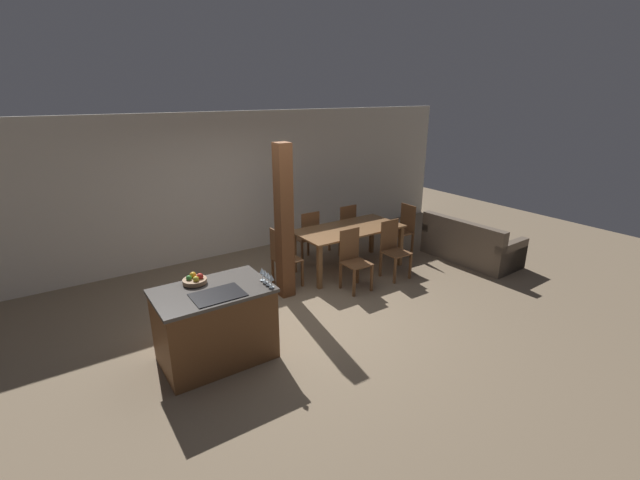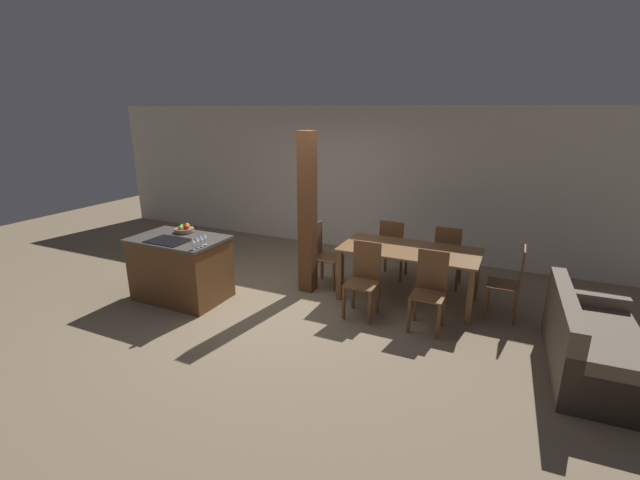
# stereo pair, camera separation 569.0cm
# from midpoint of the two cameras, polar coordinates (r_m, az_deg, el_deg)

# --- Properties ---
(ground_plane) EXTENTS (16.00, 16.00, 0.00)m
(ground_plane) POSITION_cam_midpoint_polar(r_m,az_deg,el_deg) (5.56, -30.70, -14.51)
(ground_plane) COLOR #847056
(wall_back) EXTENTS (11.20, 0.08, 2.70)m
(wall_back) POSITION_cam_midpoint_polar(r_m,az_deg,el_deg) (7.77, -34.08, 4.86)
(wall_back) COLOR silver
(wall_back) RESTS_ON ground_plane
(kitchen_island) EXTENTS (1.30, 0.85, 0.92)m
(kitchen_island) POSITION_cam_midpoint_polar(r_m,az_deg,el_deg) (5.15, -46.17, -14.85)
(kitchen_island) COLOR brown
(kitchen_island) RESTS_ON ground_plane
(fruit_bowl) EXTENTS (0.28, 0.28, 0.11)m
(fruit_bowl) POSITION_cam_midpoint_polar(r_m,az_deg,el_deg) (5.19, -48.14, -8.81)
(fruit_bowl) COLOR #99704C
(fruit_bowl) RESTS_ON kitchen_island
(wine_glass_near) EXTENTS (0.06, 0.06, 0.16)m
(wine_glass_near) POSITION_cam_midpoint_polar(r_m,az_deg,el_deg) (4.46, -41.58, -9.82)
(wine_glass_near) COLOR silver
(wine_glass_near) RESTS_ON kitchen_island
(wine_glass_middle) EXTENTS (0.06, 0.06, 0.16)m
(wine_glass_middle) POSITION_cam_midpoint_polar(r_m,az_deg,el_deg) (4.53, -41.48, -9.40)
(wine_glass_middle) COLOR silver
(wine_glass_middle) RESTS_ON kitchen_island
(wine_glass_far) EXTENTS (0.06, 0.06, 0.16)m
(wine_glass_far) POSITION_cam_midpoint_polar(r_m,az_deg,el_deg) (4.59, -41.38, -8.99)
(wine_glass_far) COLOR silver
(wine_glass_far) RESTS_ON kitchen_island
(wine_glass_end) EXTENTS (0.06, 0.06, 0.16)m
(wine_glass_end) POSITION_cam_midpoint_polar(r_m,az_deg,el_deg) (4.66, -41.29, -8.60)
(wine_glass_end) COLOR silver
(wine_glass_end) RESTS_ON kitchen_island
(dining_table) EXTENTS (1.91, 0.93, 0.77)m
(dining_table) POSITION_cam_midpoint_polar(r_m,az_deg,el_deg) (6.26, -17.26, -1.93)
(dining_table) COLOR brown
(dining_table) RESTS_ON ground_plane
(dining_chair_near_left) EXTENTS (0.40, 0.40, 0.98)m
(dining_chair_near_left) POSITION_cam_midpoint_polar(r_m,az_deg,el_deg) (5.61, -19.15, -6.46)
(dining_chair_near_left) COLOR brown
(dining_chair_near_left) RESTS_ON ground_plane
(dining_chair_near_right) EXTENTS (0.40, 0.40, 0.98)m
(dining_chair_near_right) POSITION_cam_midpoint_polar(r_m,az_deg,el_deg) (5.85, -11.05, -4.64)
(dining_chair_near_right) COLOR brown
(dining_chair_near_right) RESTS_ON ground_plane
(dining_chair_far_left) EXTENTS (0.40, 0.40, 0.98)m
(dining_chair_far_left) POSITION_cam_midpoint_polar(r_m,az_deg,el_deg) (6.86, -22.27, -2.14)
(dining_chair_far_left) COLOR brown
(dining_chair_far_left) RESTS_ON ground_plane
(dining_chair_far_right) EXTENTS (0.40, 0.40, 0.98)m
(dining_chair_far_right) POSITION_cam_midpoint_polar(r_m,az_deg,el_deg) (7.05, -15.50, -0.79)
(dining_chair_far_right) COLOR brown
(dining_chair_far_right) RESTS_ON ground_plane
(dining_chair_head_end) EXTENTS (0.40, 0.40, 0.98)m
(dining_chair_head_end) POSITION_cam_midpoint_polar(r_m,az_deg,el_deg) (6.13, -29.08, -5.71)
(dining_chair_head_end) COLOR brown
(dining_chair_head_end) RESTS_ON ground_plane
(dining_chair_foot_end) EXTENTS (0.40, 0.40, 0.98)m
(dining_chair_foot_end) POSITION_cam_midpoint_polar(r_m,az_deg,el_deg) (6.78, -6.36, -1.00)
(dining_chair_foot_end) COLOR brown
(dining_chair_foot_end) RESTS_ON ground_plane
(couch) EXTENTS (0.92, 1.75, 0.82)m
(couch) POSITION_cam_midpoint_polar(r_m,az_deg,el_deg) (6.54, 4.14, -3.88)
(couch) COLOR brown
(couch) RESTS_ON ground_plane
(timber_post) EXTENTS (0.22, 0.22, 2.36)m
(timber_post) POSITION_cam_midpoint_polar(r_m,az_deg,el_deg) (5.62, -31.03, -0.79)
(timber_post) COLOR brown
(timber_post) RESTS_ON ground_plane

